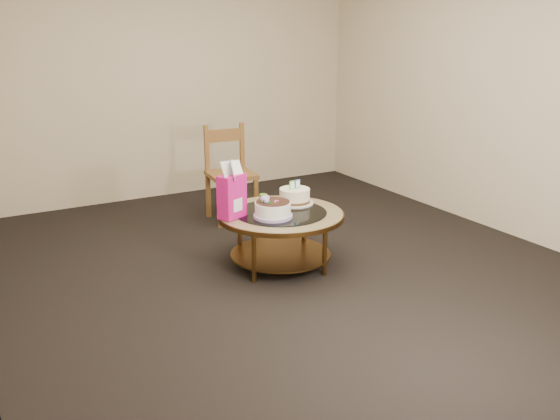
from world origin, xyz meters
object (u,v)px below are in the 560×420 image
decorated_cake (273,210)px  dining_chair (230,173)px  coffee_table (281,221)px  cream_cake (295,196)px  gift_bag (232,190)px

decorated_cake → dining_chair: (0.30, 1.42, -0.04)m
coffee_table → dining_chair: (0.18, 1.33, 0.10)m
cream_cake → dining_chair: 1.18m
coffee_table → cream_cake: size_ratio=3.24×
gift_bag → dining_chair: 1.40m
gift_bag → decorated_cake: bearing=-53.8°
coffee_table → dining_chair: bearing=82.4°
coffee_table → gift_bag: bearing=170.5°
gift_bag → dining_chair: bearing=42.5°
decorated_cake → gift_bag: bearing=149.4°
coffee_table → decorated_cake: bearing=-143.0°
dining_chair → gift_bag: bearing=-108.1°
decorated_cake → dining_chair: dining_chair is taller
decorated_cake → cream_cake: cream_cake is taller
dining_chair → cream_cake: bearing=-81.7°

